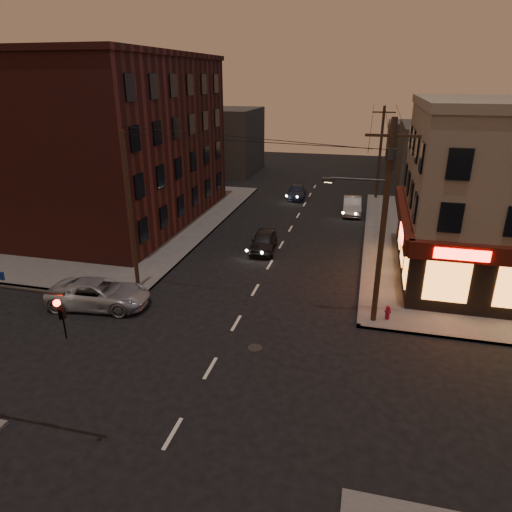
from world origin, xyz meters
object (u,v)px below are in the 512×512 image
(sedan_near, at_px, (264,241))
(sedan_far, at_px, (297,192))
(fire_hydrant, at_px, (388,312))
(sedan_mid, at_px, (352,205))
(suv_cross, at_px, (99,293))

(sedan_near, xyz_separation_m, sedan_far, (-0.15, 15.85, -0.09))
(fire_hydrant, bearing_deg, sedan_near, 135.06)
(sedan_near, bearing_deg, fire_hydrant, -50.48)
(sedan_far, bearing_deg, sedan_mid, -42.92)
(suv_cross, height_order, sedan_near, suv_cross)
(sedan_near, bearing_deg, sedan_far, 84.99)
(sedan_near, height_order, sedan_far, sedan_near)
(sedan_far, xyz_separation_m, fire_hydrant, (8.66, -24.34, -0.07))
(suv_cross, distance_m, sedan_mid, 25.15)
(suv_cross, relative_size, sedan_near, 1.29)
(sedan_mid, distance_m, fire_hydrant, 20.00)
(sedan_mid, bearing_deg, sedan_near, -119.79)
(suv_cross, xyz_separation_m, sedan_far, (6.60, 26.40, -0.13))
(sedan_far, relative_size, fire_hydrant, 5.80)
(sedan_near, distance_m, sedan_far, 15.85)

